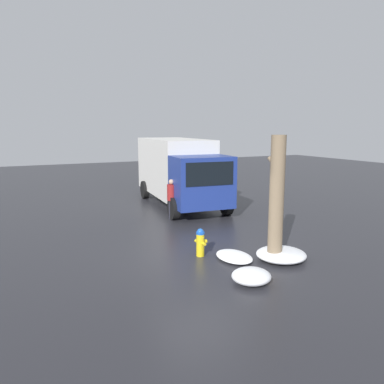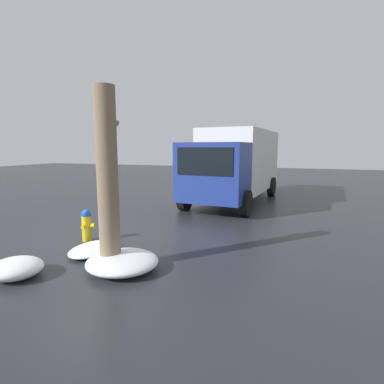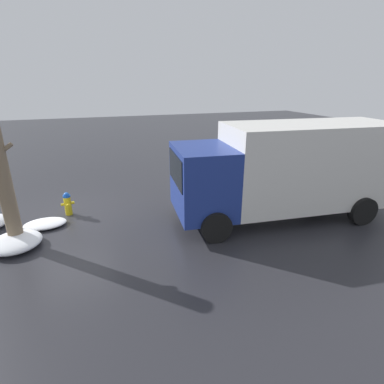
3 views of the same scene
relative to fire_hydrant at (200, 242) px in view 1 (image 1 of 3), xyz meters
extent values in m
plane|color=#28282D|center=(0.00, 0.00, -0.41)|extent=(60.00, 60.00, 0.00)
cylinder|color=yellow|center=(0.00, 0.00, -0.09)|extent=(0.23, 0.23, 0.64)
cylinder|color=blue|center=(0.00, 0.00, 0.26)|extent=(0.24, 0.24, 0.06)
sphere|color=blue|center=(0.00, 0.00, 0.29)|extent=(0.19, 0.19, 0.19)
cylinder|color=yellow|center=(0.03, -0.16, -0.01)|extent=(0.13, 0.12, 0.11)
cylinder|color=yellow|center=(0.16, 0.04, -0.01)|extent=(0.12, 0.11, 0.09)
cylinder|color=yellow|center=(-0.16, -0.03, -0.01)|extent=(0.12, 0.11, 0.09)
cylinder|color=#7F6B51|center=(-1.30, -1.60, 1.30)|extent=(0.39, 0.39, 3.43)
cylinder|color=#7F6B51|center=(-1.12, -1.60, 2.26)|extent=(0.45, 0.11, 0.36)
cube|color=navy|center=(4.07, -2.15, 1.06)|extent=(1.86, 2.46, 2.05)
cube|color=black|center=(3.24, -2.07, 1.47)|extent=(0.21, 1.94, 0.90)
cube|color=silver|center=(7.63, -2.48, 1.35)|extent=(5.69, 2.82, 2.62)
cylinder|color=black|center=(4.05, -3.31, 0.04)|extent=(0.92, 0.36, 0.90)
cylinder|color=black|center=(4.26, -1.01, 0.04)|extent=(0.92, 0.36, 0.90)
cylinder|color=black|center=(8.89, -3.76, 0.04)|extent=(0.92, 0.36, 0.90)
cylinder|color=black|center=(9.10, -1.46, 0.04)|extent=(0.92, 0.36, 0.90)
cylinder|color=#23232D|center=(4.40, -0.97, -0.03)|extent=(0.24, 0.24, 0.76)
cylinder|color=maroon|center=(4.40, -0.97, 0.67)|extent=(0.35, 0.35, 0.64)
sphere|color=tan|center=(4.40, -0.97, 1.09)|extent=(0.21, 0.21, 0.21)
ellipsoid|color=white|center=(-0.68, -0.71, -0.33)|extent=(1.27, 0.89, 0.17)
ellipsoid|color=white|center=(-2.21, -0.21, -0.24)|extent=(0.91, 0.94, 0.34)
ellipsoid|color=white|center=(-1.29, -1.84, -0.25)|extent=(1.34, 1.38, 0.33)
camera|label=1|loc=(-9.07, 4.68, 3.20)|focal=35.00mm
camera|label=2|loc=(-5.99, -4.92, 1.91)|focal=28.00mm
camera|label=3|loc=(0.98, -10.22, 3.91)|focal=28.00mm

